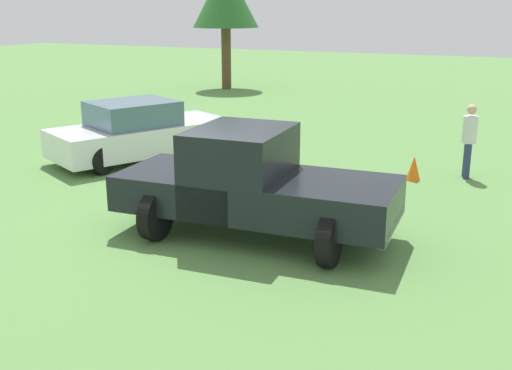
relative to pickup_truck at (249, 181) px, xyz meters
The scene contains 5 objects.
ground_plane 1.30m from the pickup_truck, 97.76° to the right, with size 80.00×80.00×0.00m, color #5B8C47.
pickup_truck is the anchor object (origin of this frame).
sedan_far 6.13m from the pickup_truck, 128.90° to the right, with size 4.84×3.73×1.48m.
person_visitor 6.07m from the pickup_truck, 150.45° to the left, with size 0.38×0.38×1.67m.
traffic_cone 5.03m from the pickup_truck, 157.04° to the left, with size 0.32×0.32×0.55m, color orange.
Camera 1 is at (9.21, 4.99, 3.81)m, focal length 43.71 mm.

